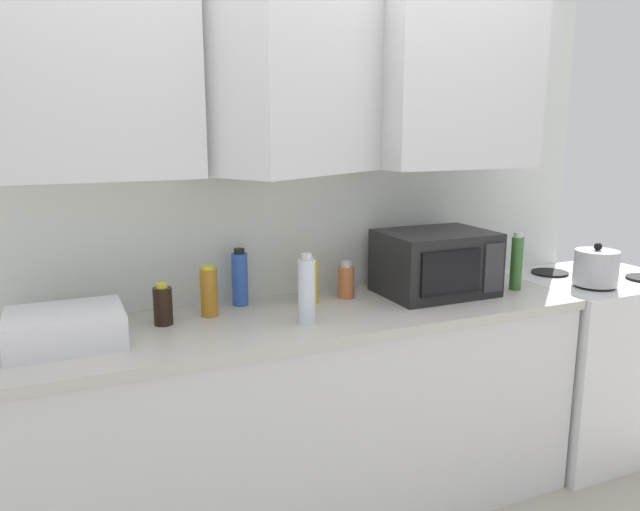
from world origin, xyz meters
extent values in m
cube|color=silver|center=(0.00, 0.03, 1.30)|extent=(3.19, 0.06, 2.60)
cube|color=silver|center=(-0.76, -0.15, 1.83)|extent=(0.73, 0.33, 0.75)
cube|color=silver|center=(0.00, -0.20, 1.83)|extent=(0.80, 0.65, 0.75)
cube|color=silver|center=(0.76, -0.15, 1.83)|extent=(0.73, 0.33, 0.75)
cube|color=silver|center=(0.00, -0.30, 0.43)|extent=(2.29, 0.60, 0.86)
cube|color=beige|center=(0.00, -0.30, 0.88)|extent=(2.32, 0.63, 0.04)
cube|color=silver|center=(1.54, -0.32, 0.45)|extent=(0.76, 0.64, 0.90)
cylinder|color=black|center=(1.37, -0.46, 0.91)|extent=(0.18, 0.18, 0.01)
cylinder|color=black|center=(1.37, -0.18, 0.91)|extent=(0.18, 0.18, 0.01)
cylinder|color=black|center=(1.71, -0.18, 0.91)|extent=(0.18, 0.18, 0.01)
cylinder|color=#B2B2B7|center=(1.37, -0.46, 0.99)|extent=(0.20, 0.20, 0.16)
sphere|color=black|center=(1.37, -0.46, 1.09)|extent=(0.04, 0.04, 0.04)
cube|color=black|center=(0.63, -0.25, 1.04)|extent=(0.48, 0.36, 0.28)
cube|color=black|center=(0.58, -0.43, 1.04)|extent=(0.29, 0.01, 0.18)
cube|color=#2D2D33|center=(0.80, -0.43, 1.04)|extent=(0.10, 0.01, 0.21)
cube|color=silver|center=(-0.90, -0.30, 0.96)|extent=(0.38, 0.30, 0.12)
cylinder|color=silver|center=(-0.06, -0.42, 1.02)|extent=(0.07, 0.07, 0.25)
cylinder|color=silver|center=(-0.06, -0.42, 1.16)|extent=(0.04, 0.04, 0.02)
cylinder|color=black|center=(-0.56, -0.21, 0.97)|extent=(0.07, 0.07, 0.14)
cylinder|color=yellow|center=(-0.56, -0.21, 1.05)|extent=(0.04, 0.04, 0.02)
cylinder|color=#AD701E|center=(-0.37, -0.17, 0.99)|extent=(0.07, 0.07, 0.19)
cylinder|color=yellow|center=(-0.37, -0.17, 1.10)|extent=(0.05, 0.05, 0.02)
cylinder|color=#BC6638|center=(0.23, -0.16, 0.97)|extent=(0.07, 0.07, 0.14)
cylinder|color=silver|center=(0.23, -0.16, 1.05)|extent=(0.05, 0.05, 0.03)
cylinder|color=#2D56B7|center=(-0.22, -0.08, 1.01)|extent=(0.07, 0.07, 0.22)
cylinder|color=black|center=(-0.22, -0.08, 1.13)|extent=(0.04, 0.04, 0.02)
cylinder|color=gold|center=(0.06, -0.16, 0.99)|extent=(0.08, 0.08, 0.18)
cylinder|color=silver|center=(0.06, -0.16, 1.09)|extent=(0.04, 0.04, 0.02)
cylinder|color=#386B2D|center=(1.00, -0.35, 1.02)|extent=(0.05, 0.05, 0.24)
cylinder|color=silver|center=(1.00, -0.35, 1.15)|extent=(0.04, 0.04, 0.02)
camera|label=1|loc=(-0.92, -2.47, 1.63)|focal=34.47mm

